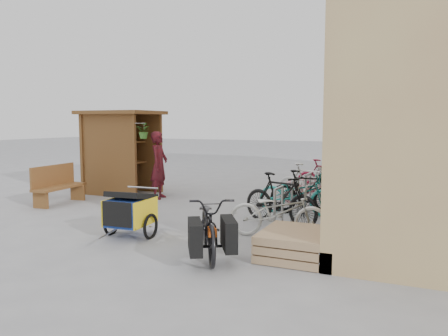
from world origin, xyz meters
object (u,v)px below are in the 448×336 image
at_px(bench, 57,184).
at_px(shopping_carts, 359,168).
at_px(child_trailer, 130,210).
at_px(bike_4, 315,187).
at_px(bike_1, 280,199).
at_px(person_kiosk, 159,165).
at_px(kiosk, 119,140).
at_px(bike_0, 278,212).
at_px(bike_3, 305,191).
at_px(bike_5, 308,183).
at_px(pallet_stack, 295,244).
at_px(bike_2, 297,193).
at_px(cargo_bike, 209,225).
at_px(bike_7, 325,177).
at_px(bike_6, 326,184).

distance_m(bench, shopping_carts, 8.93).
height_order(child_trailer, bike_4, bike_4).
distance_m(bike_1, bike_4, 2.38).
bearing_deg(person_kiosk, kiosk, 69.90).
distance_m(bike_0, bike_3, 2.40).
distance_m(bike_0, bike_5, 3.63).
distance_m(shopping_carts, child_trailer, 8.39).
height_order(kiosk, pallet_stack, kiosk).
bearing_deg(pallet_stack, bike_1, 112.96).
xyz_separation_m(child_trailer, bike_3, (2.39, 3.41, 0.00)).
bearing_deg(bike_2, pallet_stack, -163.49).
xyz_separation_m(bike_0, bike_4, (-0.07, 3.36, -0.01)).
bearing_deg(cargo_bike, bike_7, 54.06).
height_order(cargo_bike, bike_7, bike_7).
bearing_deg(person_kiosk, cargo_bike, -149.92).
distance_m(child_trailer, bike_0, 2.68).
bearing_deg(bike_7, bench, 129.27).
relative_size(pallet_stack, bike_3, 0.73).
relative_size(pallet_stack, cargo_bike, 0.62).
distance_m(person_kiosk, bike_1, 4.26).
bearing_deg(bike_5, bike_7, 2.40).
bearing_deg(bike_5, person_kiosk, 114.37).
height_order(child_trailer, cargo_bike, cargo_bike).
relative_size(bike_2, bike_3, 1.11).
relative_size(bike_0, bike_4, 1.02).
height_order(bike_0, bike_1, bike_1).
relative_size(kiosk, bike_7, 1.46).
height_order(pallet_stack, bike_6, bike_6).
height_order(shopping_carts, child_trailer, shopping_carts).
bearing_deg(kiosk, bike_4, 4.87).
relative_size(cargo_bike, bike_1, 1.10).
distance_m(person_kiosk, bike_0, 4.95).
xyz_separation_m(bench, cargo_bike, (5.44, -2.34, -0.02)).
bearing_deg(bike_1, bike_6, 13.43).
distance_m(bike_4, bike_7, 1.61).
distance_m(pallet_stack, bike_1, 2.17).
distance_m(pallet_stack, bike_4, 4.41).
bearing_deg(shopping_carts, cargo_bike, -98.51).
height_order(child_trailer, bike_1, bike_1).
height_order(shopping_carts, bike_4, shopping_carts).
height_order(bike_2, bike_6, bike_2).
xyz_separation_m(child_trailer, person_kiosk, (-1.70, 3.64, 0.42)).
bearing_deg(kiosk, bike_6, 14.30).
bearing_deg(child_trailer, bike_2, 50.41).
bearing_deg(bike_1, bench, 109.53).
distance_m(child_trailer, person_kiosk, 4.04).
bearing_deg(cargo_bike, bike_6, 52.04).
xyz_separation_m(kiosk, person_kiosk, (1.52, -0.26, -0.64)).
bearing_deg(bike_2, kiosk, 84.61).
relative_size(child_trailer, bike_7, 0.89).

